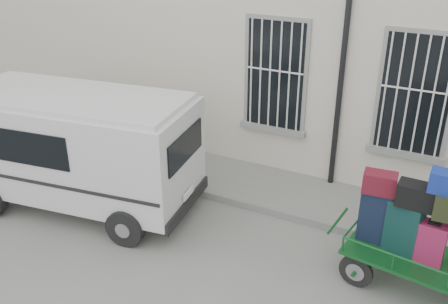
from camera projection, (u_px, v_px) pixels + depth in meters
ground at (227, 251)px, 8.52m from camera, size 80.00×80.00×0.00m
building at (333, 19)px, 11.65m from camera, size 24.00×5.15×6.00m
sidewalk at (275, 190)px, 10.26m from camera, size 24.00×1.70×0.15m
luggage_cart at (433, 236)px, 7.14m from camera, size 2.82×1.40×2.07m
van at (77, 144)px, 9.36m from camera, size 4.73×2.53×2.27m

